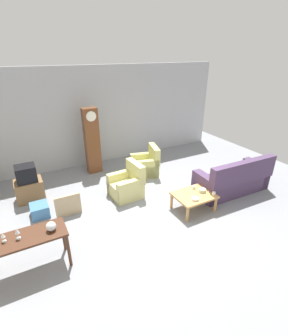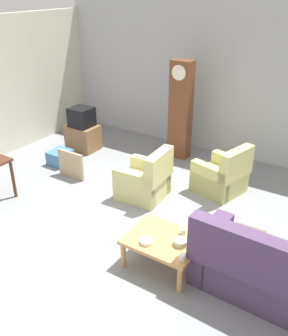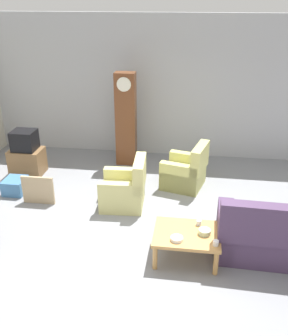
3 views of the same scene
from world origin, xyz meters
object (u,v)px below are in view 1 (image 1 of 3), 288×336
(grandfather_clock, at_px, (92,141))
(tv_stand_cabinet, at_px, (30,190))
(bowl_shallow_green, at_px, (202,190))
(armchair_olive_near, at_px, (127,185))
(framed_picture_leaning, at_px, (68,206))
(coffee_table_wood, at_px, (194,196))
(glass_dome_cloche, at_px, (51,226))
(cup_blue_rimmed, at_px, (194,187))
(storage_box_blue, at_px, (40,210))
(cup_white_porcelain, at_px, (214,193))
(wine_glass_mid, at_px, (3,236))
(armchair_olive_far, at_px, (146,165))
(console_table_dark, at_px, (28,241))
(tv_crt, at_px, (26,174))
(couch_floral, at_px, (233,180))
(wine_glass_short, at_px, (17,232))
(bowl_white_stacked, at_px, (195,199))

(grandfather_clock, relative_size, tv_stand_cabinet, 3.04)
(grandfather_clock, height_order, bowl_shallow_green, grandfather_clock)
(armchair_olive_near, xyz_separation_m, framed_picture_leaning, (-1.61, -0.15, -0.04))
(coffee_table_wood, height_order, glass_dome_cloche, glass_dome_cloche)
(cup_blue_rimmed, bearing_deg, bowl_shallow_green, -69.75)
(coffee_table_wood, xyz_separation_m, storage_box_blue, (-3.39, 1.54, -0.22))
(storage_box_blue, xyz_separation_m, glass_dome_cloche, (0.08, -1.69, 0.69))
(cup_white_porcelain, xyz_separation_m, cup_blue_rimmed, (-0.23, 0.47, 0.00))
(tv_stand_cabinet, bearing_deg, wine_glass_mid, -102.35)
(grandfather_clock, xyz_separation_m, framed_picture_leaning, (-1.29, -2.02, -0.77))
(armchair_olive_near, relative_size, cup_white_porcelain, 11.50)
(glass_dome_cloche, bearing_deg, wine_glass_mid, 174.20)
(tv_stand_cabinet, bearing_deg, armchair_olive_far, -2.31)
(armchair_olive_far, xyz_separation_m, framed_picture_leaning, (-2.67, -1.05, -0.04))
(console_table_dark, bearing_deg, storage_box_blue, 78.89)
(wine_glass_mid, bearing_deg, coffee_table_wood, 1.17)
(armchair_olive_near, xyz_separation_m, glass_dome_cloche, (-2.14, -1.52, 0.53))
(framed_picture_leaning, bearing_deg, armchair_olive_near, 5.51)
(console_table_dark, distance_m, grandfather_clock, 4.04)
(tv_stand_cabinet, distance_m, wine_glass_mid, 2.61)
(console_table_dark, height_order, tv_stand_cabinet, console_table_dark)
(glass_dome_cloche, height_order, cup_blue_rimmed, glass_dome_cloche)
(tv_crt, height_order, wine_glass_mid, tv_crt)
(grandfather_clock, bearing_deg, coffee_table_wood, -65.38)
(console_table_dark, bearing_deg, couch_floral, 3.06)
(wine_glass_short, bearing_deg, tv_crt, 82.57)
(grandfather_clock, height_order, tv_stand_cabinet, grandfather_clock)
(cup_white_porcelain, height_order, wine_glass_short, wine_glass_short)
(tv_stand_cabinet, bearing_deg, storage_box_blue, -82.70)
(storage_box_blue, bearing_deg, cup_blue_rimmed, -20.27)
(tv_stand_cabinet, xyz_separation_m, wine_glass_short, (-0.33, -2.52, 0.60))
(coffee_table_wood, distance_m, wine_glass_short, 3.86)
(tv_crt, xyz_separation_m, wine_glass_mid, (-0.54, -2.48, 0.09))
(glass_dome_cloche, bearing_deg, storage_box_blue, 92.76)
(grandfather_clock, bearing_deg, tv_stand_cabinet, -157.68)
(glass_dome_cloche, relative_size, cup_blue_rimmed, 2.16)
(armchair_olive_far, relative_size, tv_stand_cabinet, 1.41)
(tv_stand_cabinet, distance_m, cup_white_porcelain, 4.72)
(tv_crt, xyz_separation_m, wine_glass_short, (-0.33, -2.52, 0.12))
(framed_picture_leaning, bearing_deg, glass_dome_cloche, -111.32)
(coffee_table_wood, bearing_deg, armchair_olive_far, 92.51)
(couch_floral, relative_size, bowl_shallow_green, 12.02)
(coffee_table_wood, height_order, tv_crt, tv_crt)
(wine_glass_short, bearing_deg, tv_stand_cabinet, 82.57)
(couch_floral, height_order, grandfather_clock, grandfather_clock)
(bowl_shallow_green, bearing_deg, cup_blue_rimmed, 110.25)
(bowl_white_stacked, bearing_deg, tv_crt, 142.26)
(cup_white_porcelain, distance_m, wine_glass_short, 4.25)
(console_table_dark, distance_m, wine_glass_short, 0.27)
(bowl_shallow_green, bearing_deg, armchair_olive_near, 136.05)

